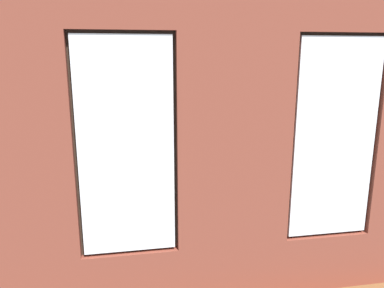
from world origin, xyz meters
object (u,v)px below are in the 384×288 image
(candle_jar, at_px, (178,161))
(table_plant_small, at_px, (168,161))
(papasan_chair, at_px, (122,148))
(couch_by_window, at_px, (177,239))
(coffee_table, at_px, (188,167))
(potted_plant_by_left_couch, at_px, (275,153))
(media_console, at_px, (8,189))
(cup_ceramic, at_px, (194,163))
(remote_black, at_px, (188,164))
(potted_plant_near_tv, at_px, (26,187))
(tv_flatscreen, at_px, (3,149))
(couch_left, at_px, (325,171))
(potted_plant_between_couches, at_px, (289,204))
(potted_plant_beside_window_right, at_px, (29,227))

(candle_jar, height_order, table_plant_small, table_plant_small)
(candle_jar, relative_size, papasan_chair, 0.09)
(table_plant_small, bearing_deg, couch_by_window, 85.96)
(coffee_table, bearing_deg, table_plant_small, 19.22)
(couch_by_window, bearing_deg, papasan_chair, -81.03)
(potted_plant_by_left_couch, bearing_deg, table_plant_small, 21.23)
(table_plant_small, height_order, media_console, table_plant_small)
(cup_ceramic, height_order, candle_jar, cup_ceramic)
(cup_ceramic, bearing_deg, remote_black, -54.36)
(cup_ceramic, bearing_deg, potted_plant_near_tv, 26.46)
(remote_black, distance_m, potted_plant_near_tv, 2.83)
(table_plant_small, height_order, potted_plant_by_left_couch, table_plant_small)
(tv_flatscreen, height_order, potted_plant_by_left_couch, tv_flatscreen)
(couch_left, xyz_separation_m, potted_plant_near_tv, (4.88, 0.85, 0.32))
(couch_by_window, relative_size, cup_ceramic, 18.65)
(candle_jar, distance_m, potted_plant_between_couches, 2.88)
(coffee_table, relative_size, potted_plant_near_tv, 0.97)
(table_plant_small, distance_m, potted_plant_by_left_couch, 2.60)
(media_console, height_order, potted_plant_near_tv, potted_plant_near_tv)
(couch_left, relative_size, potted_plant_between_couches, 1.71)
(papasan_chair, height_order, potted_plant_between_couches, potted_plant_between_couches)
(coffee_table, xyz_separation_m, potted_plant_by_left_couch, (-2.03, -0.80, -0.04))
(potted_plant_beside_window_right, bearing_deg, couch_left, -154.37)
(candle_jar, xyz_separation_m, papasan_chair, (1.04, -1.32, -0.04))
(potted_plant_by_left_couch, bearing_deg, cup_ceramic, 25.89)
(couch_left, bearing_deg, potted_plant_beside_window_right, -68.40)
(remote_black, distance_m, papasan_chair, 1.87)
(tv_flatscreen, relative_size, potted_plant_beside_window_right, 0.92)
(tv_flatscreen, relative_size, papasan_chair, 1.06)
(candle_jar, height_order, potted_plant_near_tv, potted_plant_near_tv)
(couch_left, bearing_deg, coffee_table, -106.97)
(potted_plant_near_tv, bearing_deg, potted_plant_beside_window_right, 104.37)
(candle_jar, height_order, papasan_chair, papasan_chair)
(couch_left, xyz_separation_m, cup_ceramic, (2.33, -0.42, 0.15))
(table_plant_small, relative_size, potted_plant_by_left_couch, 0.42)
(candle_jar, bearing_deg, potted_plant_by_left_couch, -162.48)
(papasan_chair, distance_m, potted_plant_near_tv, 3.10)
(papasan_chair, bearing_deg, coffee_table, 130.10)
(coffee_table, height_order, potted_plant_near_tv, potted_plant_near_tv)
(cup_ceramic, distance_m, table_plant_small, 0.49)
(coffee_table, height_order, candle_jar, candle_jar)
(remote_black, xyz_separation_m, potted_plant_between_couches, (-0.79, 2.61, 0.22))
(potted_plant_between_couches, bearing_deg, potted_plant_near_tv, -20.33)
(media_console, distance_m, tv_flatscreen, 0.68)
(potted_plant_beside_window_right, height_order, potted_plant_by_left_couch, potted_plant_beside_window_right)
(remote_black, bearing_deg, media_console, 176.35)
(potted_plant_between_couches, distance_m, potted_plant_beside_window_right, 2.91)
(cup_ceramic, relative_size, potted_plant_beside_window_right, 0.08)
(potted_plant_by_left_couch, bearing_deg, couch_by_window, 53.01)
(cup_ceramic, relative_size, potted_plant_between_couches, 0.09)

